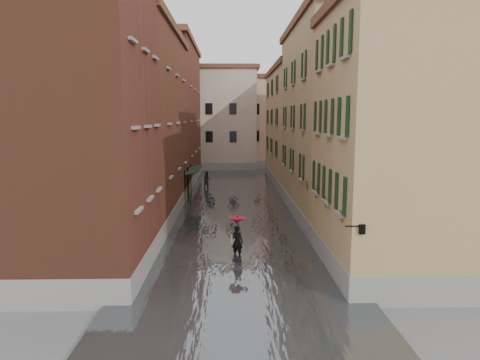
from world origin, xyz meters
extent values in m
plane|color=slate|center=(0.00, 0.00, 0.00)|extent=(120.00, 120.00, 0.00)
cube|color=#4C5054|center=(0.00, 13.00, 0.10)|extent=(10.00, 60.00, 0.20)
cube|color=brown|center=(-7.00, -2.00, 6.50)|extent=(6.00, 8.00, 13.00)
cube|color=#5C2B1D|center=(-7.00, 9.00, 6.25)|extent=(6.00, 14.00, 12.50)
cube|color=brown|center=(-7.00, 24.00, 7.00)|extent=(6.00, 16.00, 14.00)
cube|color=tan|center=(7.00, -2.00, 5.75)|extent=(6.00, 8.00, 11.50)
cube|color=tan|center=(7.00, 9.00, 6.50)|extent=(6.00, 14.00, 13.00)
cube|color=tan|center=(7.00, 24.00, 5.75)|extent=(6.00, 16.00, 11.50)
cube|color=beige|center=(-3.00, 38.00, 6.50)|extent=(12.00, 9.00, 13.00)
cube|color=#C99C8D|center=(6.00, 40.00, 6.00)|extent=(10.00, 9.00, 12.00)
cube|color=#153022|center=(-3.45, 13.95, 2.55)|extent=(1.09, 2.65, 0.31)
cylinder|color=black|center=(-3.95, 12.63, 1.40)|extent=(0.06, 0.06, 2.80)
cylinder|color=black|center=(-3.95, 15.28, 1.40)|extent=(0.06, 0.06, 2.80)
cube|color=#153022|center=(-3.45, 16.27, 2.55)|extent=(1.09, 3.08, 0.31)
cylinder|color=black|center=(-3.95, 14.73, 1.40)|extent=(0.06, 0.06, 2.80)
cylinder|color=black|center=(-3.95, 17.81, 1.40)|extent=(0.06, 0.06, 2.80)
cylinder|color=black|center=(4.05, -6.00, 3.10)|extent=(0.60, 0.05, 0.05)
cube|color=black|center=(4.35, -6.00, 3.00)|extent=(0.22, 0.22, 0.35)
cube|color=beige|center=(4.35, -6.00, 3.00)|extent=(0.14, 0.14, 0.24)
cube|color=maroon|center=(4.12, -4.70, 3.15)|extent=(0.22, 0.85, 0.18)
imported|color=#265926|center=(4.12, -4.70, 3.57)|extent=(0.59, 0.51, 0.66)
cube|color=maroon|center=(4.12, -1.75, 3.15)|extent=(0.22, 0.85, 0.18)
imported|color=#265926|center=(4.12, -1.75, 3.57)|extent=(0.59, 0.51, 0.66)
cube|color=maroon|center=(4.12, 0.44, 3.15)|extent=(0.22, 0.85, 0.18)
imported|color=#265926|center=(4.12, 0.44, 3.57)|extent=(0.59, 0.51, 0.66)
cube|color=maroon|center=(4.12, 2.84, 3.15)|extent=(0.22, 0.85, 0.18)
imported|color=#265926|center=(4.12, 2.84, 3.57)|extent=(0.59, 0.51, 0.66)
imported|color=black|center=(-0.03, -0.19, 0.82)|extent=(0.70, 0.60, 1.63)
cube|color=beige|center=(-0.31, -0.14, 0.95)|extent=(0.08, 0.30, 0.38)
cylinder|color=black|center=(-0.03, -0.19, 1.35)|extent=(0.02, 0.02, 1.00)
cone|color=#AD0B1C|center=(-0.03, -0.19, 1.92)|extent=(0.89, 0.89, 0.28)
imported|color=black|center=(-2.60, 20.35, 0.87)|extent=(1.00, 0.88, 1.74)
camera|label=1|loc=(-0.36, -20.81, 6.98)|focal=32.00mm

